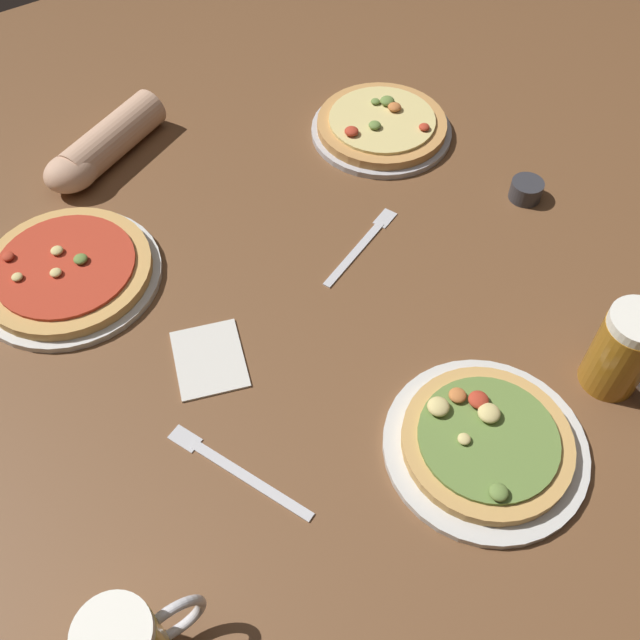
# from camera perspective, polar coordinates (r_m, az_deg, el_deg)

# --- Properties ---
(ground_plane) EXTENTS (2.40, 2.40, 0.03)m
(ground_plane) POSITION_cam_1_polar(r_m,az_deg,el_deg) (1.13, 0.00, -1.08)
(ground_plane) COLOR brown
(pizza_plate_near) EXTENTS (0.28, 0.28, 0.05)m
(pizza_plate_near) POSITION_cam_1_polar(r_m,az_deg,el_deg) (1.02, 13.17, -9.58)
(pizza_plate_near) COLOR silver
(pizza_plate_near) RESTS_ON ground_plane
(pizza_plate_far) EXTENTS (0.28, 0.28, 0.05)m
(pizza_plate_far) POSITION_cam_1_polar(r_m,az_deg,el_deg) (1.45, 4.97, 15.24)
(pizza_plate_far) COLOR #B2B2B7
(pizza_plate_far) RESTS_ON ground_plane
(pizza_plate_side) EXTENTS (0.30, 0.30, 0.05)m
(pizza_plate_side) POSITION_cam_1_polar(r_m,az_deg,el_deg) (1.24, -19.61, 3.66)
(pizza_plate_side) COLOR silver
(pizza_plate_side) RESTS_ON ground_plane
(beer_mug_dark) EXTENTS (0.08, 0.14, 0.15)m
(beer_mug_dark) POSITION_cam_1_polar(r_m,az_deg,el_deg) (1.09, 23.31, -2.41)
(beer_mug_dark) COLOR #9E6619
(beer_mug_dark) RESTS_ON ground_plane
(ramekin_sauce) EXTENTS (0.06, 0.06, 0.04)m
(ramekin_sauce) POSITION_cam_1_polar(r_m,az_deg,el_deg) (1.36, 16.22, 9.99)
(ramekin_sauce) COLOR #333338
(ramekin_sauce) RESTS_ON ground_plane
(napkin_folded) EXTENTS (0.14, 0.16, 0.01)m
(napkin_folded) POSITION_cam_1_polar(r_m,az_deg,el_deg) (1.09, -8.89, -3.06)
(napkin_folded) COLOR silver
(napkin_folded) RESTS_ON ground_plane
(fork_left) EXTENTS (0.20, 0.10, 0.01)m
(fork_left) POSITION_cam_1_polar(r_m,az_deg,el_deg) (1.23, 3.40, 6.09)
(fork_left) COLOR silver
(fork_left) RESTS_ON ground_plane
(fork_spare) EXTENTS (0.11, 0.23, 0.01)m
(fork_spare) POSITION_cam_1_polar(r_m,az_deg,el_deg) (0.99, -6.79, -11.87)
(fork_spare) COLOR silver
(fork_spare) RESTS_ON ground_plane
(diner_arm) EXTENTS (0.27, 0.17, 0.07)m
(diner_arm) POSITION_cam_1_polar(r_m,az_deg,el_deg) (1.42, -17.19, 13.05)
(diner_arm) COLOR tan
(diner_arm) RESTS_ON ground_plane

